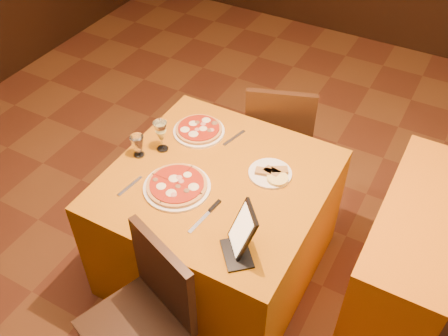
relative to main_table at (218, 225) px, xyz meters
The scene contains 13 objects.
floor 0.53m from the main_table, 47.76° to the right, with size 6.00×7.00×0.01m, color #5E2D19.
main_table is the anchor object (origin of this frame).
chair_main_near 0.79m from the main_table, 90.00° to the right, with size 0.37×0.37×0.91m, color black, non-canonical shape.
chair_main_far 0.84m from the main_table, 90.00° to the left, with size 0.47×0.47×0.91m, color black, non-canonical shape.
pizza_near 0.45m from the main_table, 130.96° to the right, with size 0.35×0.35×0.03m.
pizza_far 0.55m from the main_table, 135.27° to the left, with size 0.30×0.30×0.03m.
cutlet_dish 0.48m from the main_table, 34.42° to the left, with size 0.23×0.23×0.03m.
wine_glass 0.61m from the main_table, behind, with size 0.08×0.08×0.19m, color #DEE180, non-canonical shape.
water_glass 0.64m from the main_table, behind, with size 0.07×0.07×0.13m, color white, non-canonical shape.
tablet 0.68m from the main_table, 46.58° to the right, with size 0.17×0.01×0.24m, color black.
knife 0.47m from the main_table, 73.50° to the right, with size 0.24×0.02×0.01m, color #A3A3A9.
fork_near 0.59m from the main_table, 143.01° to the right, with size 0.17×0.02×0.01m, color silver.
fork_far 0.50m from the main_table, 103.06° to the left, with size 0.18×0.02×0.01m, color #ACAAB1.
Camera 1 is at (0.68, -1.33, 2.57)m, focal length 40.00 mm.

